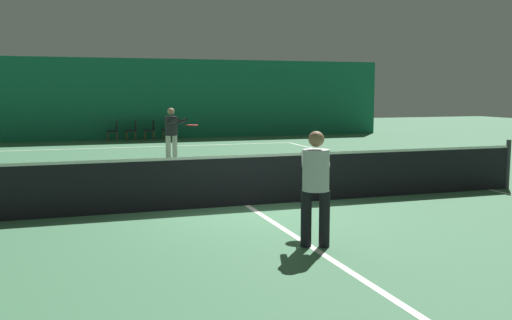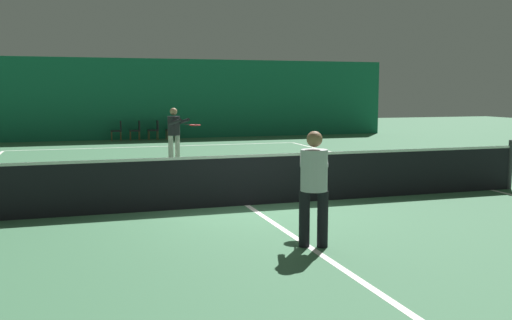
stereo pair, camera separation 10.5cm
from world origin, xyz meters
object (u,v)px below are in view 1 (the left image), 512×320
object	(u,v)px
courtside_chair_1	(133,129)
courtside_chair_3	(169,128)
tennis_net	(247,178)
player_near	(316,179)
player_far	(172,130)
courtside_chair_2	(151,129)
courtside_chair_0	(114,129)

from	to	relation	value
courtside_chair_1	courtside_chair_3	size ratio (longest dim) A/B	1.00
courtside_chair_1	courtside_chair_3	bearing A→B (deg)	90.00
courtside_chair_1	courtside_chair_3	xyz separation A→B (m)	(1.57, 0.00, 0.00)
tennis_net	player_near	bearing A→B (deg)	-88.65
tennis_net	courtside_chair_1	world-z (taller)	tennis_net
player_far	courtside_chair_1	bearing A→B (deg)	153.34
player_far	courtside_chair_3	world-z (taller)	player_far
player_far	player_near	bearing A→B (deg)	-27.80
tennis_net	courtside_chair_3	distance (m)	15.03
courtside_chair_3	player_near	bearing A→B (deg)	-3.16
player_near	courtside_chair_2	world-z (taller)	player_near
courtside_chair_1	courtside_chair_3	distance (m)	1.57
courtside_chair_2	tennis_net	bearing A→B (deg)	-1.05
courtside_chair_2	courtside_chair_3	xyz separation A→B (m)	(0.78, 0.00, 0.00)
player_far	courtside_chair_3	bearing A→B (deg)	142.12
player_far	courtside_chair_2	xyz separation A→B (m)	(0.44, 7.96, -0.46)
courtside_chair_2	courtside_chair_3	size ratio (longest dim) A/B	1.00
courtside_chair_0	tennis_net	bearing A→B (deg)	4.93
tennis_net	courtside_chair_3	world-z (taller)	tennis_net
tennis_net	player_near	size ratio (longest dim) A/B	7.56
tennis_net	courtside_chair_2	world-z (taller)	tennis_net
player_far	courtside_chair_2	distance (m)	7.99
player_far	courtside_chair_1	world-z (taller)	player_far
player_near	courtside_chair_3	world-z (taller)	player_near
tennis_net	courtside_chair_2	distance (m)	15.00
player_far	courtside_chair_0	xyz separation A→B (m)	(-1.13, 7.96, -0.46)
player_near	player_far	xyz separation A→B (m)	(-0.23, 9.98, 0.02)
player_far	courtside_chair_0	bearing A→B (deg)	158.93
player_far	courtside_chair_3	xyz separation A→B (m)	(1.22, 7.96, -0.46)
player_near	courtside_chair_0	size ratio (longest dim) A/B	1.89
tennis_net	courtside_chair_1	bearing A→B (deg)	91.94
player_far	courtside_chair_0	distance (m)	8.06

